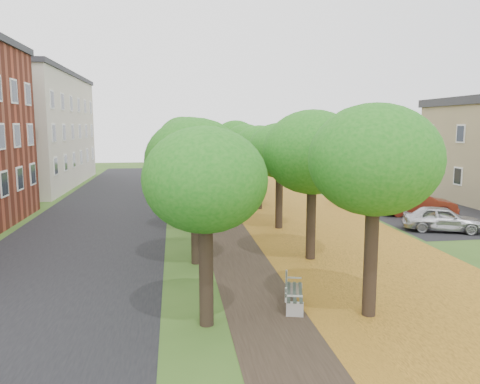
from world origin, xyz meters
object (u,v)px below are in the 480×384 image
object	(u,v)px
bench	(293,292)
car_red	(418,204)
car_white	(374,193)
car_grey	(417,204)
car_silver	(442,219)

from	to	relation	value
bench	car_red	distance (m)	17.55
car_white	car_red	bearing A→B (deg)	-168.36
bench	car_white	bearing A→B (deg)	-16.38
bench	car_grey	world-z (taller)	car_grey
bench	car_red	bearing A→B (deg)	-26.47
bench	car_grey	distance (m)	17.95
car_white	bench	bearing A→B (deg)	152.02
car_grey	bench	bearing A→B (deg)	141.49
car_silver	car_white	xyz separation A→B (m)	(0.22, 9.04, 0.09)
car_silver	car_white	bearing A→B (deg)	19.37
car_red	car_white	world-z (taller)	car_white
car_grey	car_white	size ratio (longest dim) A/B	0.80
car_silver	car_white	distance (m)	9.05
bench	car_white	world-z (taller)	car_white
bench	car_red	world-z (taller)	car_red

